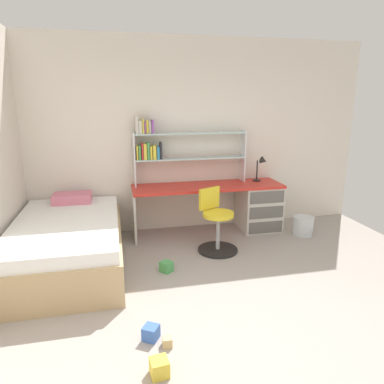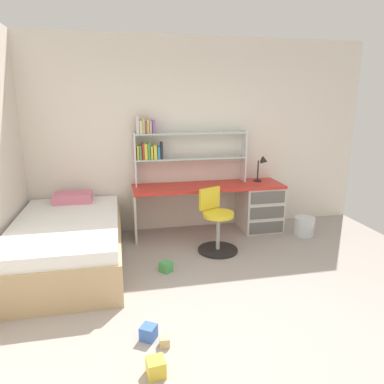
{
  "view_description": "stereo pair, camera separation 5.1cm",
  "coord_description": "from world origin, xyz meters",
  "px_view_note": "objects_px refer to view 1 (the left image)",
  "views": [
    {
      "loc": [
        -1.03,
        -2.34,
        1.91
      ],
      "look_at": [
        -0.12,
        1.76,
        0.82
      ],
      "focal_mm": 32.93,
      "sensor_mm": 36.0,
      "label": 1
    },
    {
      "loc": [
        -0.98,
        -2.35,
        1.91
      ],
      "look_at": [
        -0.12,
        1.76,
        0.82
      ],
      "focal_mm": 32.93,
      "sensor_mm": 36.0,
      "label": 2
    }
  ],
  "objects_px": {
    "desk": "(245,204)",
    "bed_platform": "(68,243)",
    "toy_block_blue_1": "(151,333)",
    "swivel_chair": "(216,227)",
    "bookshelf_hutch": "(172,146)",
    "waste_bin": "(303,226)",
    "toy_block_natural_2": "(167,342)",
    "toy_block_green_3": "(166,267)",
    "desk_lamp": "(262,165)",
    "toy_block_yellow_0": "(159,368)"
  },
  "relations": [
    {
      "from": "desk",
      "to": "bed_platform",
      "type": "xyz_separation_m",
      "value": [
        -2.47,
        -0.72,
        -0.12
      ]
    },
    {
      "from": "toy_block_blue_1",
      "to": "swivel_chair",
      "type": "bearing_deg",
      "value": 57.33
    },
    {
      "from": "bookshelf_hutch",
      "to": "bed_platform",
      "type": "height_order",
      "value": "bookshelf_hutch"
    },
    {
      "from": "waste_bin",
      "to": "toy_block_natural_2",
      "type": "bearing_deg",
      "value": -139.41
    },
    {
      "from": "toy_block_green_3",
      "to": "bed_platform",
      "type": "bearing_deg",
      "value": 160.39
    },
    {
      "from": "swivel_chair",
      "to": "toy_block_green_3",
      "type": "bearing_deg",
      "value": -147.98
    },
    {
      "from": "desk_lamp",
      "to": "toy_block_blue_1",
      "type": "distance_m",
      "value": 3.16
    },
    {
      "from": "toy_block_yellow_0",
      "to": "bed_platform",
      "type": "bearing_deg",
      "value": 112.88
    },
    {
      "from": "bed_platform",
      "to": "waste_bin",
      "type": "bearing_deg",
      "value": 5.7
    },
    {
      "from": "bed_platform",
      "to": "toy_block_natural_2",
      "type": "bearing_deg",
      "value": -60.83
    },
    {
      "from": "bed_platform",
      "to": "waste_bin",
      "type": "distance_m",
      "value": 3.25
    },
    {
      "from": "desk",
      "to": "toy_block_blue_1",
      "type": "distance_m",
      "value": 2.83
    },
    {
      "from": "bookshelf_hutch",
      "to": "bed_platform",
      "type": "bearing_deg",
      "value": -147.27
    },
    {
      "from": "bed_platform",
      "to": "toy_block_natural_2",
      "type": "relative_size",
      "value": 26.53
    },
    {
      "from": "desk",
      "to": "bed_platform",
      "type": "distance_m",
      "value": 2.58
    },
    {
      "from": "bed_platform",
      "to": "toy_block_natural_2",
      "type": "distance_m",
      "value": 1.91
    },
    {
      "from": "toy_block_yellow_0",
      "to": "bookshelf_hutch",
      "type": "bearing_deg",
      "value": 78.53
    },
    {
      "from": "toy_block_natural_2",
      "to": "swivel_chair",
      "type": "bearing_deg",
      "value": 62.08
    },
    {
      "from": "bookshelf_hutch",
      "to": "desk_lamp",
      "type": "distance_m",
      "value": 1.38
    },
    {
      "from": "waste_bin",
      "to": "toy_block_green_3",
      "type": "relative_size",
      "value": 2.46
    },
    {
      "from": "bed_platform",
      "to": "toy_block_yellow_0",
      "type": "xyz_separation_m",
      "value": [
        0.82,
        -1.95,
        -0.22
      ]
    },
    {
      "from": "bookshelf_hutch",
      "to": "toy_block_blue_1",
      "type": "relative_size",
      "value": 13.73
    },
    {
      "from": "toy_block_blue_1",
      "to": "toy_block_natural_2",
      "type": "xyz_separation_m",
      "value": [
        0.12,
        -0.11,
        -0.02
      ]
    },
    {
      "from": "bed_platform",
      "to": "desk",
      "type": "bearing_deg",
      "value": 16.17
    },
    {
      "from": "toy_block_natural_2",
      "to": "desk_lamp",
      "type": "bearing_deg",
      "value": 53.28
    },
    {
      "from": "desk",
      "to": "toy_block_blue_1",
      "type": "bearing_deg",
      "value": -126.52
    },
    {
      "from": "desk",
      "to": "bookshelf_hutch",
      "type": "height_order",
      "value": "bookshelf_hutch"
    },
    {
      "from": "swivel_chair",
      "to": "desk",
      "type": "bearing_deg",
      "value": 45.5
    },
    {
      "from": "waste_bin",
      "to": "toy_block_natural_2",
      "type": "distance_m",
      "value": 3.04
    },
    {
      "from": "bed_platform",
      "to": "toy_block_green_3",
      "type": "bearing_deg",
      "value": -19.61
    },
    {
      "from": "desk_lamp",
      "to": "swivel_chair",
      "type": "bearing_deg",
      "value": -141.55
    },
    {
      "from": "bookshelf_hutch",
      "to": "toy_block_natural_2",
      "type": "bearing_deg",
      "value": -100.58
    },
    {
      "from": "desk",
      "to": "bookshelf_hutch",
      "type": "xyz_separation_m",
      "value": [
        -1.08,
        0.18,
        0.87
      ]
    },
    {
      "from": "desk_lamp",
      "to": "toy_block_natural_2",
      "type": "bearing_deg",
      "value": -126.72
    },
    {
      "from": "desk_lamp",
      "to": "toy_block_green_3",
      "type": "xyz_separation_m",
      "value": [
        -1.64,
        -1.18,
        -0.92
      ]
    },
    {
      "from": "desk",
      "to": "waste_bin",
      "type": "height_order",
      "value": "desk"
    },
    {
      "from": "desk",
      "to": "bed_platform",
      "type": "bearing_deg",
      "value": -163.83
    },
    {
      "from": "waste_bin",
      "to": "toy_block_yellow_0",
      "type": "bearing_deg",
      "value": -136.68
    },
    {
      "from": "toy_block_yellow_0",
      "to": "toy_block_natural_2",
      "type": "relative_size",
      "value": 1.64
    },
    {
      "from": "toy_block_yellow_0",
      "to": "toy_block_green_3",
      "type": "height_order",
      "value": "toy_block_yellow_0"
    },
    {
      "from": "desk",
      "to": "bookshelf_hutch",
      "type": "relative_size",
      "value": 1.33
    },
    {
      "from": "desk_lamp",
      "to": "bed_platform",
      "type": "xyz_separation_m",
      "value": [
        -2.74,
        -0.78,
        -0.69
      ]
    },
    {
      "from": "bookshelf_hutch",
      "to": "toy_block_yellow_0",
      "type": "xyz_separation_m",
      "value": [
        -0.58,
        -2.84,
        -1.22
      ]
    },
    {
      "from": "swivel_chair",
      "to": "waste_bin",
      "type": "distance_m",
      "value": 1.43
    },
    {
      "from": "bed_platform",
      "to": "toy_block_blue_1",
      "type": "bearing_deg",
      "value": -62.41
    },
    {
      "from": "waste_bin",
      "to": "toy_block_blue_1",
      "type": "distance_m",
      "value": 3.06
    },
    {
      "from": "waste_bin",
      "to": "bed_platform",
      "type": "bearing_deg",
      "value": -174.3
    },
    {
      "from": "toy_block_blue_1",
      "to": "bed_platform",
      "type": "bearing_deg",
      "value": 117.59
    },
    {
      "from": "waste_bin",
      "to": "toy_block_blue_1",
      "type": "relative_size",
      "value": 2.5
    },
    {
      "from": "desk_lamp",
      "to": "toy_block_blue_1",
      "type": "height_order",
      "value": "desk_lamp"
    }
  ]
}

